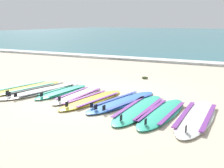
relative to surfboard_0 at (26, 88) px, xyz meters
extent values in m
plane|color=beige|center=(2.24, 0.13, -0.04)|extent=(80.00, 80.00, 0.00)
cube|color=white|center=(2.24, 7.19, 0.02)|extent=(80.00, 0.79, 0.11)
ellipsoid|color=yellow|center=(0.00, 0.00, 0.00)|extent=(0.97, 2.34, 0.07)
cube|color=teal|center=(-0.20, 0.04, 0.04)|extent=(0.36, 1.58, 0.01)
cube|color=teal|center=(0.20, -0.04, 0.04)|extent=(0.36, 1.58, 0.01)
ellipsoid|color=silver|center=(0.60, -0.01, 0.00)|extent=(1.15, 2.61, 0.07)
cube|color=black|center=(0.37, 0.04, 0.04)|extent=(0.46, 1.76, 0.01)
cube|color=black|center=(0.82, -0.05, 0.04)|extent=(0.46, 1.76, 0.01)
cube|color=black|center=(0.39, -0.97, 0.09)|extent=(0.03, 0.09, 0.11)
cube|color=black|center=(0.23, -0.88, 0.09)|extent=(0.03, 0.09, 0.11)
cube|color=black|center=(0.57, -0.95, 0.09)|extent=(0.03, 0.09, 0.11)
ellipsoid|color=#2DB793|center=(1.13, 0.12, 0.00)|extent=(0.60, 1.95, 0.07)
cube|color=teal|center=(0.95, 0.13, 0.04)|extent=(0.15, 1.35, 0.01)
cube|color=teal|center=(1.30, 0.11, 0.04)|extent=(0.15, 1.35, 0.01)
cube|color=black|center=(1.08, -0.62, 0.09)|extent=(0.02, 0.09, 0.11)
ellipsoid|color=silver|center=(1.71, 0.03, 0.00)|extent=(0.55, 2.05, 0.07)
cube|color=purple|center=(1.52, 0.03, 0.04)|extent=(0.10, 1.43, 0.01)
cube|color=purple|center=(1.89, 0.04, 0.04)|extent=(0.10, 1.43, 0.01)
cube|color=black|center=(1.72, -0.77, 0.09)|extent=(0.01, 0.09, 0.11)
ellipsoid|color=yellow|center=(2.24, -0.20, 0.00)|extent=(0.82, 2.25, 0.07)
cube|color=purple|center=(2.04, -0.18, 0.04)|extent=(0.26, 1.54, 0.01)
cube|color=purple|center=(2.43, -0.22, 0.04)|extent=(0.26, 1.54, 0.01)
cube|color=black|center=(2.13, -1.05, 0.09)|extent=(0.02, 0.09, 0.11)
ellipsoid|color=#3875CC|center=(2.95, -0.02, 0.00)|extent=(1.05, 2.50, 0.07)
cube|color=#334CB2|center=(2.74, 0.02, 0.04)|extent=(0.40, 1.69, 0.01)
cube|color=#334CB2|center=(3.17, -0.06, 0.04)|extent=(0.40, 1.69, 0.01)
cube|color=black|center=(2.78, -0.95, 0.09)|extent=(0.03, 0.09, 0.11)
cube|color=black|center=(2.62, -0.86, 0.09)|extent=(0.03, 0.09, 0.11)
cube|color=black|center=(2.95, -0.92, 0.09)|extent=(0.03, 0.09, 0.11)
ellipsoid|color=#2DB793|center=(3.50, -0.38, 0.00)|extent=(0.70, 2.47, 0.07)
cube|color=purple|center=(3.28, -0.39, 0.04)|extent=(0.15, 1.72, 0.01)
cube|color=purple|center=(3.72, -0.37, 0.04)|extent=(0.15, 1.72, 0.01)
cube|color=black|center=(3.54, -1.33, 0.09)|extent=(0.02, 0.09, 0.11)
ellipsoid|color=#2DB793|center=(4.01, -0.43, 0.00)|extent=(0.59, 2.32, 0.07)
cube|color=purple|center=(3.80, -0.42, 0.04)|extent=(0.09, 1.62, 0.01)
cube|color=purple|center=(4.22, -0.43, 0.04)|extent=(0.09, 1.62, 0.01)
cube|color=black|center=(4.01, -1.33, 0.09)|extent=(0.01, 0.09, 0.11)
ellipsoid|color=white|center=(4.68, -0.37, 0.00)|extent=(0.74, 2.55, 0.07)
cube|color=purple|center=(4.45, -0.38, 0.04)|extent=(0.16, 1.77, 0.01)
cube|color=purple|center=(4.90, -0.36, 0.04)|extent=(0.16, 1.77, 0.01)
cube|color=black|center=(4.72, -1.36, 0.09)|extent=(0.02, 0.09, 0.11)
ellipsoid|color=#384723|center=(2.33, 2.95, 0.00)|extent=(0.21, 0.17, 0.07)
camera|label=1|loc=(5.77, -5.98, 1.80)|focal=47.89mm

